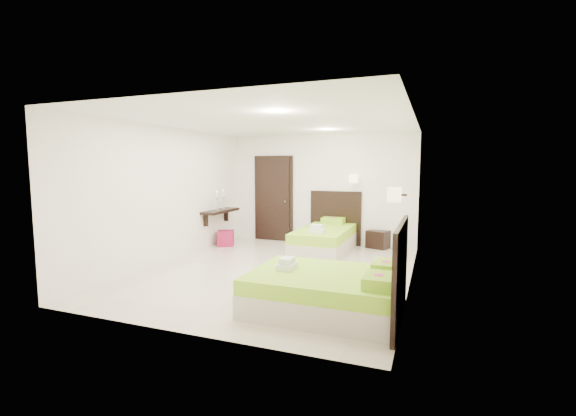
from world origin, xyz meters
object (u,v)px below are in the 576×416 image
(bed_double, at_px, (331,290))
(ottoman, at_px, (226,238))
(nightstand, at_px, (378,239))
(bed_single, at_px, (325,238))

(bed_double, relative_size, ottoman, 5.31)
(nightstand, distance_m, ottoman, 3.53)
(bed_single, relative_size, ottoman, 5.70)
(bed_double, height_order, ottoman, bed_double)
(nightstand, bearing_deg, bed_single, -122.47)
(bed_single, distance_m, ottoman, 2.37)
(bed_single, xyz_separation_m, bed_double, (0.99, -3.34, -0.02))
(nightstand, xyz_separation_m, ottoman, (-3.38, -1.03, -0.02))
(ottoman, bearing_deg, bed_single, 4.35)
(bed_double, distance_m, ottoman, 4.60)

